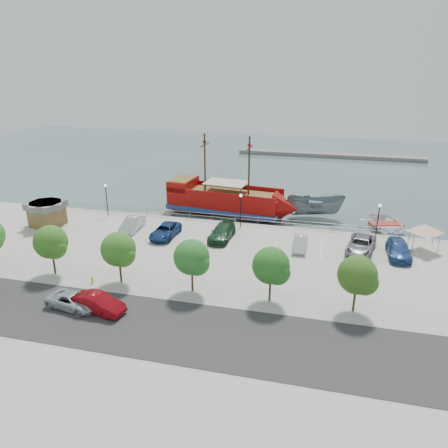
# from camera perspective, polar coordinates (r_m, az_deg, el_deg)

# --- Properties ---
(ground) EXTENTS (160.00, 160.00, 0.00)m
(ground) POSITION_cam_1_polar(r_m,az_deg,el_deg) (48.79, 0.59, -4.21)
(ground) COLOR #3A4A48
(land_slab) EXTENTS (100.00, 58.00, 1.20)m
(land_slab) POSITION_cam_1_polar(r_m,az_deg,el_deg) (31.64, -8.65, -19.52)
(land_slab) COLOR #B4AC9A
(land_slab) RESTS_ON ground
(street) EXTENTS (100.00, 8.00, 0.04)m
(street) POSITION_cam_1_polar(r_m,az_deg,el_deg) (34.94, -5.58, -13.66)
(street) COLOR #322F2F
(street) RESTS_ON land_slab
(sidewalk) EXTENTS (100.00, 4.00, 0.05)m
(sidewalk) POSITION_cam_1_polar(r_m,az_deg,el_deg) (39.75, -2.74, -8.89)
(sidewalk) COLOR gray
(sidewalk) RESTS_ON land_slab
(seawall_railing) EXTENTS (50.00, 0.06, 1.00)m
(seawall_railing) POSITION_cam_1_polar(r_m,az_deg,el_deg) (55.22, 2.44, 0.60)
(seawall_railing) COLOR gray
(seawall_railing) RESTS_ON land_slab
(far_shore) EXTENTS (40.00, 3.00, 0.80)m
(far_shore) POSITION_cam_1_polar(r_m,az_deg,el_deg) (100.06, 13.61, 8.75)
(far_shore) COLOR slate
(far_shore) RESTS_ON ground
(pirate_ship) EXTENTS (18.65, 6.95, 11.63)m
(pirate_ship) POSITION_cam_1_polar(r_m,az_deg,el_deg) (60.57, 1.30, 2.91)
(pirate_ship) COLOR #930907
(pirate_ship) RESTS_ON ground
(patrol_boat) EXTENTS (8.11, 3.76, 3.03)m
(patrol_boat) POSITION_cam_1_polar(r_m,az_deg,el_deg) (60.92, 11.85, 2.14)
(patrol_boat) COLOR slate
(patrol_boat) RESTS_ON ground
(speedboat) EXTENTS (7.33, 8.85, 1.59)m
(speedboat) POSITION_cam_1_polar(r_m,az_deg,el_deg) (58.66, 20.39, -0.28)
(speedboat) COLOR white
(speedboat) RESTS_ON ground
(dock_west) EXTENTS (7.94, 4.95, 0.44)m
(dock_west) POSITION_cam_1_polar(r_m,az_deg,el_deg) (61.10, -10.53, 1.00)
(dock_west) COLOR gray
(dock_west) RESTS_ON ground
(dock_mid) EXTENTS (7.09, 3.38, 0.39)m
(dock_mid) POSITION_cam_1_polar(r_m,az_deg,el_deg) (56.15, 10.27, -0.84)
(dock_mid) COLOR slate
(dock_mid) RESTS_ON ground
(dock_east) EXTENTS (6.42, 3.95, 0.35)m
(dock_east) POSITION_cam_1_polar(r_m,az_deg,el_deg) (56.29, 17.36, -1.46)
(dock_east) COLOR slate
(dock_east) RESTS_ON ground
(shed) EXTENTS (4.30, 4.30, 3.07)m
(shed) POSITION_cam_1_polar(r_m,az_deg,el_deg) (58.48, -22.13, 1.35)
(shed) COLOR brown
(shed) RESTS_ON land_slab
(canopy_tent) EXTENTS (4.15, 4.15, 3.42)m
(canopy_tent) POSITION_cam_1_polar(r_m,az_deg,el_deg) (51.60, 24.91, -0.04)
(canopy_tent) COLOR slate
(canopy_tent) RESTS_ON land_slab
(street_van) EXTENTS (5.05, 2.92, 1.33)m
(street_van) POSITION_cam_1_polar(r_m,az_deg,el_deg) (39.31, -19.09, -9.45)
(street_van) COLOR #ACB5BB
(street_van) RESTS_ON street
(street_sedan) EXTENTS (4.95, 2.54, 1.56)m
(street_sedan) POSITION_cam_1_polar(r_m,az_deg,el_deg) (38.10, -16.14, -9.91)
(street_sedan) COLOR maroon
(street_sedan) RESTS_ON street
(fire_hydrant) EXTENTS (0.23, 0.23, 0.66)m
(fire_hydrant) POSITION_cam_1_polar(r_m,az_deg,el_deg) (42.84, -16.81, -6.97)
(fire_hydrant) COLOR gold
(fire_hydrant) RESTS_ON sidewalk
(lamp_post_left) EXTENTS (0.36, 0.36, 4.28)m
(lamp_post_left) POSITION_cam_1_polar(r_m,az_deg,el_deg) (59.28, -15.14, 3.78)
(lamp_post_left) COLOR black
(lamp_post_left) RESTS_ON land_slab
(lamp_post_mid) EXTENTS (0.36, 0.36, 4.28)m
(lamp_post_mid) POSITION_cam_1_polar(r_m,az_deg,el_deg) (53.21, 2.20, 2.55)
(lamp_post_mid) COLOR black
(lamp_post_mid) RESTS_ON land_slab
(lamp_post_right) EXTENTS (0.36, 0.36, 4.28)m
(lamp_post_right) POSITION_cam_1_polar(r_m,az_deg,el_deg) (52.61, 19.53, 1.09)
(lamp_post_right) COLOR black
(lamp_post_right) RESTS_ON land_slab
(tree_b) EXTENTS (3.30, 3.20, 5.00)m
(tree_b) POSITION_cam_1_polar(r_m,az_deg,el_deg) (44.41, -21.58, -2.37)
(tree_b) COLOR #473321
(tree_b) RESTS_ON sidewalk
(tree_c) EXTENTS (3.30, 3.20, 5.00)m
(tree_c) POSITION_cam_1_polar(r_m,az_deg,el_deg) (40.91, -13.48, -3.41)
(tree_c) COLOR #473321
(tree_c) RESTS_ON sidewalk
(tree_d) EXTENTS (3.30, 3.20, 5.00)m
(tree_d) POSITION_cam_1_polar(r_m,az_deg,el_deg) (38.38, -4.08, -4.54)
(tree_d) COLOR #473321
(tree_d) RESTS_ON sidewalk
(tree_e) EXTENTS (3.30, 3.20, 5.00)m
(tree_e) POSITION_cam_1_polar(r_m,az_deg,el_deg) (37.02, 6.35, -5.63)
(tree_e) COLOR #473321
(tree_e) RESTS_ON sidewalk
(tree_f) EXTENTS (3.30, 3.20, 5.00)m
(tree_f) POSITION_cam_1_polar(r_m,az_deg,el_deg) (36.96, 17.23, -6.58)
(tree_f) COLOR #473321
(tree_f) RESTS_ON sidewalk
(parked_car_b) EXTENTS (1.86, 4.86, 1.58)m
(parked_car_b) POSITION_cam_1_polar(r_m,az_deg,el_deg) (54.17, -11.86, 0.02)
(parked_car_b) COLOR #B4B8BC
(parked_car_b) RESTS_ON land_slab
(parked_car_c) EXTENTS (2.65, 5.35, 1.46)m
(parked_car_c) POSITION_cam_1_polar(r_m,az_deg,el_deg) (51.48, -7.67, -0.91)
(parked_car_c) COLOR navy
(parked_car_c) RESTS_ON land_slab
(parked_car_d) EXTENTS (2.56, 5.67, 1.61)m
(parked_car_d) POSITION_cam_1_polar(r_m,az_deg,el_deg) (50.45, -0.27, -1.09)
(parked_car_d) COLOR #204629
(parked_car_d) RESTS_ON land_slab
(parked_car_f) EXTENTS (1.53, 4.30, 1.41)m
(parked_car_f) POSITION_cam_1_polar(r_m,az_deg,el_deg) (48.65, 9.93, -2.42)
(parked_car_f) COLOR silver
(parked_car_f) RESTS_ON land_slab
(parked_car_g) EXTENTS (3.72, 6.21, 1.62)m
(parked_car_g) POSITION_cam_1_polar(r_m,az_deg,el_deg) (49.37, 17.44, -2.63)
(parked_car_g) COLOR slate
(parked_car_g) RESTS_ON land_slab
(parked_car_h) EXTENTS (2.32, 5.51, 1.59)m
(parked_car_h) POSITION_cam_1_polar(r_m,az_deg,el_deg) (49.64, 21.84, -3.10)
(parked_car_h) COLOR navy
(parked_car_h) RESTS_ON land_slab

